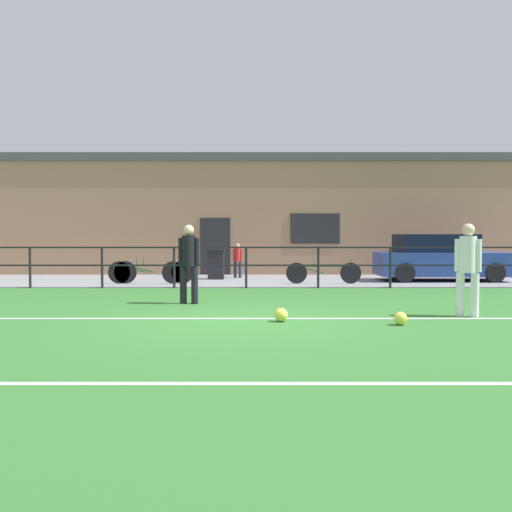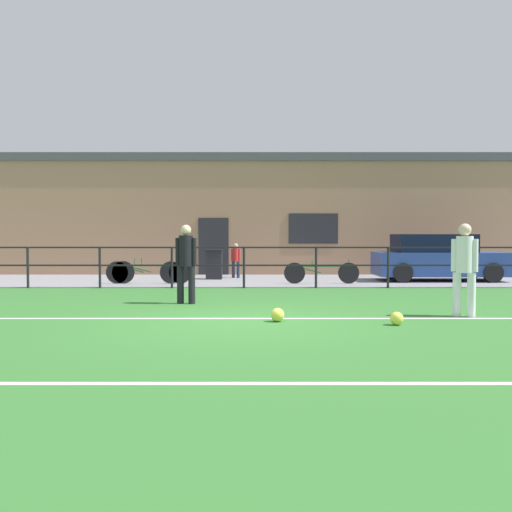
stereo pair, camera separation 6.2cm
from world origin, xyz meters
name	(u,v)px [view 2 (the right image)]	position (x,y,z in m)	size (l,w,h in m)	color
ground	(238,323)	(0.00, 0.00, -0.02)	(60.00, 44.00, 0.04)	#33702D
field_line_touchline	(239,318)	(0.00, 0.33, 0.00)	(36.00, 0.11, 0.00)	white
field_line_hash	(224,383)	(0.00, -4.00, 0.00)	(36.00, 0.11, 0.00)	white
pavement_strip	(248,280)	(0.00, 8.50, 0.01)	(48.00, 5.00, 0.02)	gray
perimeter_fence	(246,261)	(0.00, 6.00, 0.75)	(36.07, 0.07, 1.15)	black
clubhouse_facade	(249,215)	(0.00, 12.20, 2.25)	(28.00, 2.56, 4.48)	#A37A5B
player_goalkeeper	(188,259)	(-1.17, 2.47, 0.96)	(0.46, 0.30, 1.69)	black
player_striker	(467,264)	(4.09, 0.57, 0.95)	(0.43, 0.29, 1.68)	white
soccer_ball_match	(399,319)	(2.63, -0.40, 0.11)	(0.22, 0.22, 0.22)	#E5E04C
soccer_ball_spare	(279,315)	(0.70, -0.03, 0.12)	(0.23, 0.23, 0.23)	#E5E04C
spectator_child	(238,258)	(-0.35, 9.47, 0.68)	(0.32, 0.20, 1.17)	#232D4C
parked_car_red	(440,258)	(6.13, 8.33, 0.72)	(4.04, 1.81, 1.48)	#28428E
bicycle_parked_0	(146,272)	(-3.02, 7.20, 0.37)	(2.28, 0.04, 0.76)	black
bicycle_parked_1	(323,273)	(2.29, 7.20, 0.35)	(2.25, 0.04, 0.73)	black
bicycle_parked_2	(154,272)	(-2.79, 7.20, 0.37)	(2.38, 0.04, 0.77)	black
trash_bin_0	(216,264)	(-1.05, 8.93, 0.51)	(0.55, 0.47, 0.98)	black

